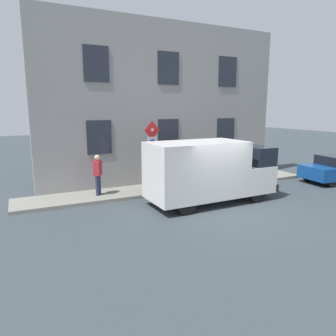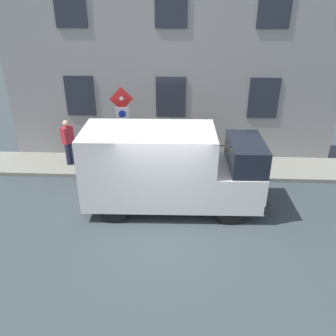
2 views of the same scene
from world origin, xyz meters
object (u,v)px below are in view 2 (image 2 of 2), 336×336
delivery_van (169,167)px  bicycle_black (207,153)px  sign_post_stacked (123,122)px  litter_bin (203,161)px  bicycle_orange (186,152)px  pedestrian (68,141)px

delivery_van → bicycle_black: bearing=65.1°
delivery_van → sign_post_stacked: bearing=129.8°
delivery_van → bicycle_black: (3.00, -1.31, -0.82)m
delivery_van → litter_bin: 2.45m
sign_post_stacked → delivery_van: sign_post_stacked is taller
bicycle_black → bicycle_orange: 0.82m
delivery_van → bicycle_black: size_ratio=3.13×
sign_post_stacked → delivery_van: 2.63m
pedestrian → bicycle_black: bearing=-142.6°
sign_post_stacked → bicycle_black: sign_post_stacked is taller
bicycle_black → pedestrian: size_ratio=1.00×
bicycle_black → pedestrian: 5.23m
bicycle_orange → litter_bin: 1.14m
sign_post_stacked → delivery_van: size_ratio=0.56×
bicycle_black → bicycle_orange: size_ratio=1.00×
pedestrian → litter_bin: pedestrian is taller
bicycle_orange → delivery_van: bearing=87.9°
delivery_van → pedestrian: bearing=145.0°
litter_bin → delivery_van: bearing=151.7°
bicycle_black → bicycle_orange: (0.00, 0.82, 0.00)m
sign_post_stacked → litter_bin: bearing=-87.0°
litter_bin → bicycle_black: bearing=-11.9°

